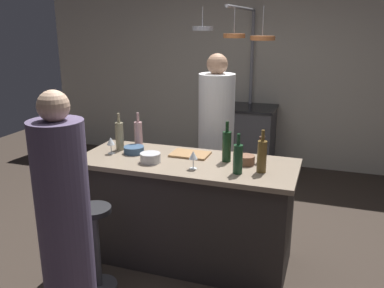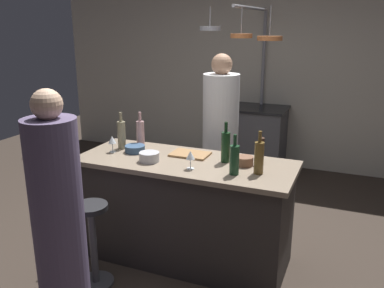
% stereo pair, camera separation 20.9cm
% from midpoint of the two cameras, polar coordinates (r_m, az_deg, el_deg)
% --- Properties ---
extents(ground_plane, '(9.00, 9.00, 0.00)m').
position_cam_midpoint_polar(ground_plane, '(3.74, -2.44, -15.52)').
color(ground_plane, '#382D26').
extents(back_wall, '(6.40, 0.16, 2.60)m').
position_cam_midpoint_polar(back_wall, '(5.95, 7.53, 9.77)').
color(back_wall, beige).
rests_on(back_wall, ground_plane).
extents(kitchen_island, '(1.80, 0.72, 0.90)m').
position_cam_midpoint_polar(kitchen_island, '(3.52, -2.53, -9.26)').
color(kitchen_island, '#332D2B').
rests_on(kitchen_island, ground_plane).
extents(stove_range, '(0.80, 0.64, 0.89)m').
position_cam_midpoint_polar(stove_range, '(5.73, 6.41, 0.85)').
color(stove_range, '#47474C').
rests_on(stove_range, ground_plane).
extents(chef, '(0.36, 0.36, 1.70)m').
position_cam_midpoint_polar(chef, '(4.18, 1.92, -0.08)').
color(chef, white).
rests_on(chef, ground_plane).
extents(bar_stool_left, '(0.28, 0.28, 0.68)m').
position_cam_midpoint_polar(bar_stool_left, '(3.28, -15.07, -13.38)').
color(bar_stool_left, '#4C4C51').
rests_on(bar_stool_left, ground_plane).
extents(guest_left, '(0.34, 0.34, 1.61)m').
position_cam_midpoint_polar(guest_left, '(2.83, -19.40, -10.42)').
color(guest_left, '#594C6B').
rests_on(guest_left, ground_plane).
extents(overhead_pot_rack, '(0.89, 1.49, 2.17)m').
position_cam_midpoint_polar(overhead_pot_rack, '(4.95, 5.76, 12.79)').
color(overhead_pot_rack, gray).
rests_on(overhead_pot_rack, ground_plane).
extents(cutting_board, '(0.32, 0.22, 0.02)m').
position_cam_midpoint_polar(cutting_board, '(3.48, -1.99, -1.45)').
color(cutting_board, '#997047').
rests_on(cutting_board, kitchen_island).
extents(pepper_mill, '(0.05, 0.05, 0.21)m').
position_cam_midpoint_polar(pepper_mill, '(3.32, 7.93, -0.73)').
color(pepper_mill, '#382319').
rests_on(pepper_mill, kitchen_island).
extents(wine_bottle_red, '(0.07, 0.07, 0.33)m').
position_cam_midpoint_polar(wine_bottle_red, '(3.30, 3.06, -0.28)').
color(wine_bottle_red, '#143319').
rests_on(wine_bottle_red, kitchen_island).
extents(wine_bottle_rose, '(0.07, 0.07, 0.32)m').
position_cam_midpoint_polar(wine_bottle_rose, '(3.71, -9.09, 1.34)').
color(wine_bottle_rose, '#B78C8E').
rests_on(wine_bottle_rose, kitchen_island).
extents(wine_bottle_green, '(0.07, 0.07, 0.31)m').
position_cam_midpoint_polar(wine_bottle_green, '(3.04, 4.46, -2.03)').
color(wine_bottle_green, '#193D23').
rests_on(wine_bottle_green, kitchen_island).
extents(wine_bottle_white, '(0.07, 0.07, 0.33)m').
position_cam_midpoint_polar(wine_bottle_white, '(3.67, -11.69, 1.15)').
color(wine_bottle_white, gray).
rests_on(wine_bottle_white, kitchen_island).
extents(wine_bottle_amber, '(0.07, 0.07, 0.33)m').
position_cam_midpoint_polar(wine_bottle_amber, '(3.08, 7.82, -1.66)').
color(wine_bottle_amber, brown).
rests_on(wine_bottle_amber, kitchen_island).
extents(wine_glass_by_chef, '(0.07, 0.07, 0.15)m').
position_cam_midpoint_polar(wine_glass_by_chef, '(3.58, -12.91, 0.27)').
color(wine_glass_by_chef, silver).
rests_on(wine_glass_by_chef, kitchen_island).
extents(wine_glass_near_right_guest, '(0.07, 0.07, 0.15)m').
position_cam_midpoint_polar(wine_glass_near_right_guest, '(3.12, -1.74, -1.70)').
color(wine_glass_near_right_guest, silver).
rests_on(wine_glass_near_right_guest, kitchen_island).
extents(mixing_bowl_blue, '(0.18, 0.18, 0.06)m').
position_cam_midpoint_polar(mixing_bowl_blue, '(3.58, -9.76, -0.82)').
color(mixing_bowl_blue, '#334C6B').
rests_on(mixing_bowl_blue, kitchen_island).
extents(mixing_bowl_steel, '(0.17, 0.17, 0.08)m').
position_cam_midpoint_polar(mixing_bowl_steel, '(3.32, -7.63, -1.92)').
color(mixing_bowl_steel, '#B7B7BC').
rests_on(mixing_bowl_steel, kitchen_island).
extents(mixing_bowl_wooden, '(0.14, 0.14, 0.07)m').
position_cam_midpoint_polar(mixing_bowl_wooden, '(3.27, 5.71, -2.24)').
color(mixing_bowl_wooden, brown).
rests_on(mixing_bowl_wooden, kitchen_island).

